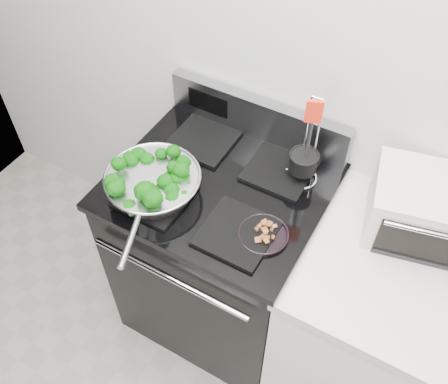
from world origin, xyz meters
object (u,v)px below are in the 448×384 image
Objects in this scene: gas_range at (220,252)px; utensil_holder at (303,166)px; bacon_plate at (263,233)px; toaster_oven at (428,210)px; skillet at (153,183)px.

utensil_holder is at bearing 33.71° from gas_range.
gas_range is 0.56m from bacon_plate.
toaster_oven is (0.46, 0.32, 0.06)m from bacon_plate.
toaster_oven is (0.89, 0.34, 0.03)m from skillet.
utensil_holder is (0.25, 0.17, 0.53)m from gas_range.
toaster_oven is at bearing 14.25° from gas_range.
utensil_holder reaches higher than bacon_plate.
skillet is 3.06× the size of bacon_plate.
utensil_holder reaches higher than skillet.
bacon_plate is 0.56m from toaster_oven.
gas_range is 2.97× the size of utensil_holder.
bacon_plate is (0.25, -0.14, 0.48)m from gas_range.
gas_range is 0.91m from toaster_oven.
bacon_plate is (0.43, 0.02, -0.04)m from skillet.
skillet is 0.95m from toaster_oven.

